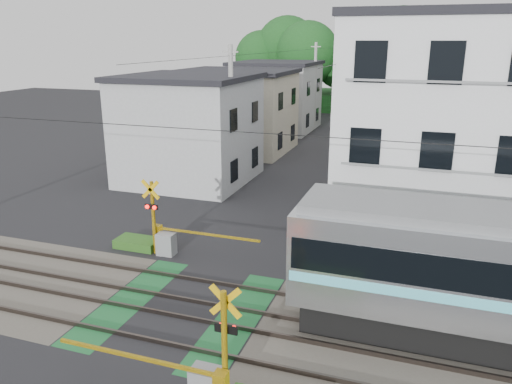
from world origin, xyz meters
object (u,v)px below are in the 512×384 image
at_px(crossing_signal_far, 165,237).
at_px(apartment_block, 469,130).
at_px(crossing_signal_near, 208,378).
at_px(pedestrian, 355,139).

xyz_separation_m(crossing_signal_far, apartment_block, (11.09, 5.84, 3.94)).
height_order(crossing_signal_near, crossing_signal_far, same).
distance_m(crossing_signal_near, pedestrian, 29.78).
relative_size(crossing_signal_near, apartment_block, 0.46).
height_order(crossing_signal_far, pedestrian, crossing_signal_far).
xyz_separation_m(crossing_signal_near, crossing_signal_far, (-5.17, 7.31, 0.00)).
height_order(apartment_block, pedestrian, apartment_block).
height_order(crossing_signal_near, pedestrian, crossing_signal_near).
xyz_separation_m(apartment_block, pedestrian, (-6.87, 16.62, -3.80)).
bearing_deg(pedestrian, crossing_signal_near, 87.39).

